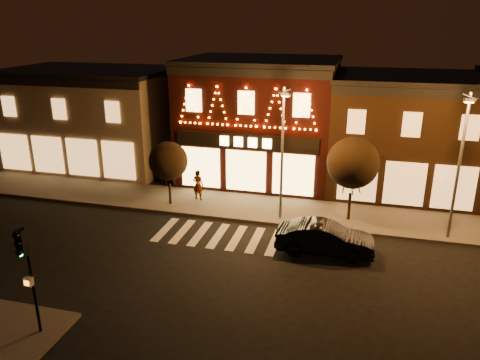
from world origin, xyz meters
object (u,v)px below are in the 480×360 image
at_px(dark_sedan, 325,238).
at_px(pedestrian, 198,185).
at_px(traffic_signal_near, 26,261).
at_px(streetlamp_mid, 283,145).

distance_m(dark_sedan, pedestrian, 9.43).
bearing_deg(pedestrian, traffic_signal_near, 91.91).
bearing_deg(traffic_signal_near, dark_sedan, 44.62).
distance_m(traffic_signal_near, streetlamp_mid, 13.89).
height_order(traffic_signal_near, pedestrian, traffic_signal_near).
bearing_deg(dark_sedan, streetlamp_mid, 39.59).
bearing_deg(pedestrian, streetlamp_mid, 170.54).
distance_m(traffic_signal_near, pedestrian, 13.91).
bearing_deg(traffic_signal_near, pedestrian, 85.79).
xyz_separation_m(traffic_signal_near, pedestrian, (1.18, 13.72, -1.94)).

